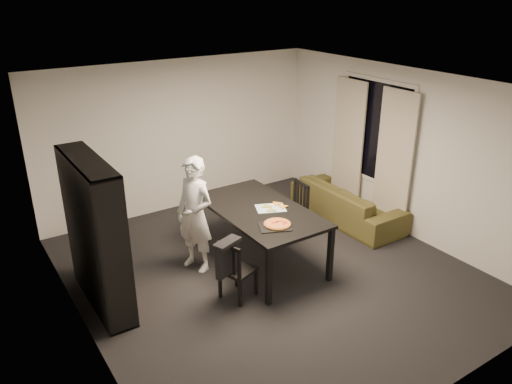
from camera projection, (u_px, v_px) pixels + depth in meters
room at (272, 186)px, 6.48m from camera, size 5.01×5.51×2.61m
window_pane at (375, 131)px, 8.12m from camera, size 0.02×1.40×1.60m
window_frame at (375, 131)px, 8.12m from camera, size 0.03×1.52×1.72m
curtain_left at (394, 161)px, 7.81m from camera, size 0.03×0.70×2.25m
curtain_right at (348, 145)px, 8.61m from camera, size 0.03×0.70×2.25m
bookshelf at (96, 234)px, 5.98m from camera, size 0.35×1.50×1.90m
dining_table at (260, 214)px, 6.97m from camera, size 1.11×2.00×0.83m
chair_left at (234, 267)px, 6.20m from camera, size 0.49×0.49×0.82m
chair_right at (295, 206)px, 7.79m from camera, size 0.46×0.46×0.90m
draped_jacket at (228, 256)px, 6.04m from camera, size 0.40×0.27×0.45m
person at (195, 215)px, 6.79m from camera, size 0.58×0.70×1.64m
baking_tray at (275, 227)px, 6.42m from camera, size 0.49×0.45×0.01m
pepperoni_pizza at (277, 224)px, 6.44m from camera, size 0.35×0.35×0.03m
kitchen_towel at (271, 208)px, 6.95m from camera, size 0.49×0.43×0.01m
pizza_slices at (274, 207)px, 6.97m from camera, size 0.45×0.42×0.01m
sofa at (347, 203)px, 8.42m from camera, size 0.82×2.09×0.61m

